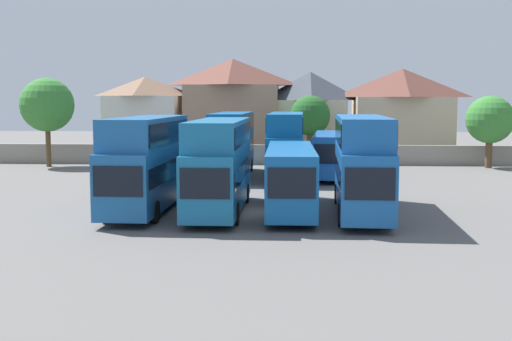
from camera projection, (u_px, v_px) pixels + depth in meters
ground at (266, 174)px, 52.40m from camera, size 140.00×140.00×0.00m
depot_boundary_wall at (269, 155)px, 59.99m from camera, size 56.00×0.50×1.80m
bus_1 at (147, 159)px, 34.59m from camera, size 2.81×10.67×4.98m
bus_2 at (219, 161)px, 34.19m from camera, size 2.64×10.99×4.85m
bus_3 at (291, 175)px, 34.45m from camera, size 2.59×11.38×3.40m
bus_4 at (362, 160)px, 33.66m from camera, size 2.90×11.19×5.03m
bus_5 at (185, 151)px, 50.22m from camera, size 3.24×12.05×3.49m
bus_6 at (232, 141)px, 50.49m from camera, size 2.74×11.77×4.89m
bus_7 at (286, 141)px, 49.70m from camera, size 2.78×11.94×4.89m
bus_8 at (331, 152)px, 49.93m from camera, size 3.25×10.62×3.34m
house_terrace_left at (146, 116)px, 68.07m from camera, size 7.66×7.71×8.25m
house_terrace_centre at (233, 107)px, 68.15m from camera, size 9.82×8.03×10.09m
house_terrace_right at (310, 114)px, 67.77m from camera, size 7.52×6.52×8.73m
house_terrace_far_right at (402, 112)px, 67.00m from camera, size 10.09×6.64×9.03m
tree_left_of_lot at (47, 105)px, 57.58m from camera, size 4.70×4.70×7.79m
tree_behind_wall at (310, 116)px, 61.91m from camera, size 3.78×3.78×6.30m
tree_right_of_lot at (490, 120)px, 56.63m from camera, size 4.11×4.11×6.24m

